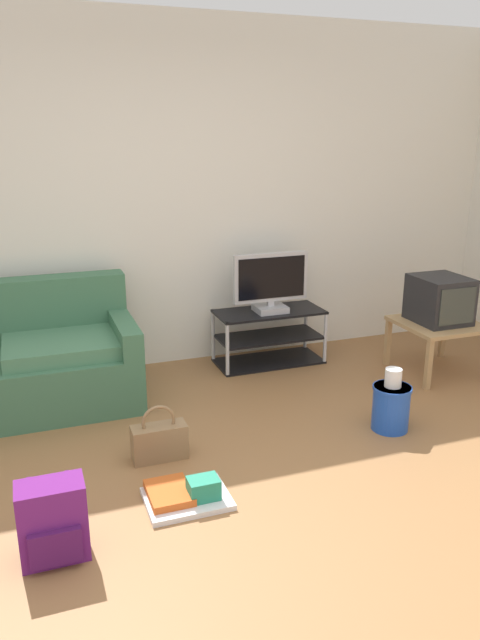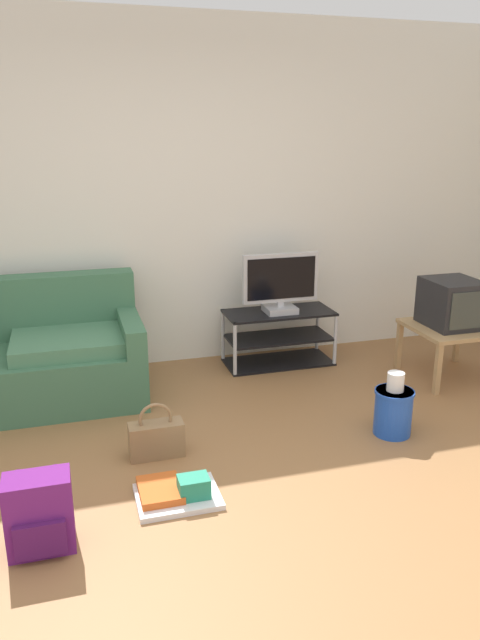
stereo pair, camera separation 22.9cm
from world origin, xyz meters
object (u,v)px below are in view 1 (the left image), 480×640
(tv_stand, at_px, (269,337))
(side_table, at_px, (438,329))
(flat_tv, at_px, (271,283))
(floor_tray, at_px, (186,495))
(crt_tv, at_px, (440,299))
(cleaning_bucket, at_px, (391,404))
(backpack, at_px, (53,522))
(handbag, at_px, (159,440))

(tv_stand, distance_m, side_table, 1.35)
(flat_tv, xyz_separation_m, floor_tray, (-1.17, -1.69, -0.64))
(crt_tv, bearing_deg, tv_stand, 151.49)
(side_table, bearing_deg, floor_tray, -155.55)
(cleaning_bucket, bearing_deg, crt_tv, 39.78)
(crt_tv, relative_size, cleaning_bucket, 1.02)
(side_table, distance_m, backpack, 3.28)
(crt_tv, bearing_deg, side_table, -90.00)
(tv_stand, distance_m, crt_tv, 1.38)
(tv_stand, height_order, crt_tv, crt_tv)
(backpack, xyz_separation_m, cleaning_bucket, (2.12, 0.56, -0.01))
(tv_stand, height_order, floor_tray, tv_stand)
(tv_stand, xyz_separation_m, handbag, (-1.20, -1.24, -0.11))
(tv_stand, height_order, flat_tv, flat_tv)
(handbag, bearing_deg, flat_tv, 45.22)
(crt_tv, distance_m, floor_tray, 2.64)
(floor_tray, bearing_deg, crt_tv, 24.78)
(flat_tv, distance_m, floor_tray, 2.16)
(handbag, relative_size, floor_tray, 0.79)
(side_table, distance_m, handbag, 2.46)
(backpack, distance_m, handbag, 0.95)
(handbag, xyz_separation_m, floor_tray, (0.03, -0.48, -0.07))
(side_table, relative_size, handbag, 1.77)
(flat_tv, height_order, crt_tv, flat_tv)
(crt_tv, bearing_deg, cleaning_bucket, -140.22)
(crt_tv, bearing_deg, flat_tv, 152.34)
(tv_stand, xyz_separation_m, floor_tray, (-1.17, -1.72, -0.18))
(flat_tv, distance_m, backpack, 2.70)
(crt_tv, bearing_deg, backpack, -156.70)
(handbag, bearing_deg, backpack, -132.48)
(crt_tv, relative_size, floor_tray, 0.98)
(flat_tv, relative_size, cleaning_bucket, 1.50)
(tv_stand, xyz_separation_m, backpack, (-1.84, -1.93, -0.04))
(flat_tv, height_order, floor_tray, flat_tv)
(tv_stand, bearing_deg, backpack, -133.63)
(side_table, relative_size, crt_tv, 1.42)
(tv_stand, relative_size, handbag, 2.59)
(cleaning_bucket, bearing_deg, backpack, -165.32)
(side_table, relative_size, cleaning_bucket, 1.45)
(backpack, bearing_deg, tv_stand, 56.78)
(handbag, relative_size, cleaning_bucket, 0.82)
(cleaning_bucket, bearing_deg, handbag, 174.60)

